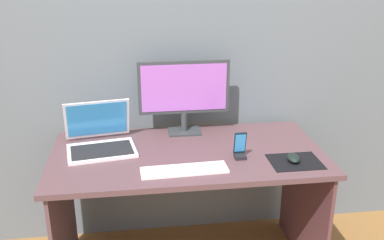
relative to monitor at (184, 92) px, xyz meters
name	(u,v)px	position (x,y,z in m)	size (l,w,h in m)	color
wall_back	(178,36)	(-0.01, 0.15, 0.29)	(6.00, 0.04, 2.50)	slate
desk	(188,178)	(-0.01, -0.27, -0.39)	(1.41, 0.71, 0.73)	#53393E
monitor	(184,92)	(0.00, 0.00, 0.00)	(0.51, 0.14, 0.42)	#323639
laptop	(100,140)	(-0.46, -0.16, -0.19)	(0.39, 0.36, 0.24)	white
keyboard_external	(184,170)	(-0.06, -0.48, -0.23)	(0.41, 0.12, 0.01)	white
mousepad	(295,162)	(0.50, -0.46, -0.24)	(0.25, 0.20, 0.00)	black
mouse	(293,158)	(0.49, -0.45, -0.22)	(0.06, 0.10, 0.04)	black
phone_in_dock	(240,149)	(0.24, -0.37, -0.19)	(0.06, 0.06, 0.14)	black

